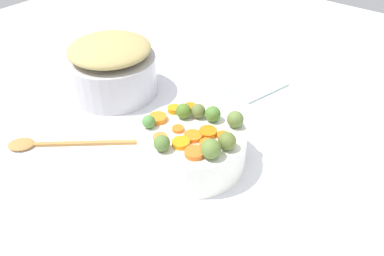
# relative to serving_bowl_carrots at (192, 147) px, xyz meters

# --- Properties ---
(tabletop) EXTENTS (2.40, 2.40, 0.02)m
(tabletop) POSITION_rel_serving_bowl_carrots_xyz_m (-0.01, 0.01, -0.05)
(tabletop) COLOR silver
(tabletop) RESTS_ON ground
(serving_bowl_carrots) EXTENTS (0.23, 0.23, 0.08)m
(serving_bowl_carrots) POSITION_rel_serving_bowl_carrots_xyz_m (0.00, 0.00, 0.00)
(serving_bowl_carrots) COLOR white
(serving_bowl_carrots) RESTS_ON tabletop
(metal_pot) EXTENTS (0.24, 0.24, 0.11)m
(metal_pot) POSITION_rel_serving_bowl_carrots_xyz_m (0.09, 0.35, 0.01)
(metal_pot) COLOR #B7B6BD
(metal_pot) RESTS_ON tabletop
(stuffing_mound) EXTENTS (0.22, 0.22, 0.05)m
(stuffing_mound) POSITION_rel_serving_bowl_carrots_xyz_m (0.09, 0.35, 0.09)
(stuffing_mound) COLOR tan
(stuffing_mound) RESTS_ON metal_pot
(carrot_slice_0) EXTENTS (0.06, 0.06, 0.01)m
(carrot_slice_0) POSITION_rel_serving_bowl_carrots_xyz_m (-0.05, -0.05, 0.05)
(carrot_slice_0) COLOR orange
(carrot_slice_0) RESTS_ON serving_bowl_carrots
(carrot_slice_1) EXTENTS (0.05, 0.05, 0.01)m
(carrot_slice_1) POSITION_rel_serving_bowl_carrots_xyz_m (0.01, -0.03, 0.05)
(carrot_slice_1) COLOR orange
(carrot_slice_1) RESTS_ON serving_bowl_carrots
(carrot_slice_2) EXTENTS (0.04, 0.04, 0.01)m
(carrot_slice_2) POSITION_rel_serving_bowl_carrots_xyz_m (-0.02, -0.05, 0.05)
(carrot_slice_2) COLOR orange
(carrot_slice_2) RESTS_ON serving_bowl_carrots
(carrot_slice_3) EXTENTS (0.05, 0.05, 0.01)m
(carrot_slice_3) POSITION_rel_serving_bowl_carrots_xyz_m (-0.01, 0.08, 0.05)
(carrot_slice_3) COLOR orange
(carrot_slice_3) RESTS_ON serving_bowl_carrots
(carrot_slice_4) EXTENTS (0.03, 0.03, 0.01)m
(carrot_slice_4) POSITION_rel_serving_bowl_carrots_xyz_m (-0.01, 0.03, 0.05)
(carrot_slice_4) COLOR orange
(carrot_slice_4) RESTS_ON serving_bowl_carrots
(carrot_slice_5) EXTENTS (0.04, 0.04, 0.01)m
(carrot_slice_5) POSITION_rel_serving_bowl_carrots_xyz_m (0.06, 0.06, 0.05)
(carrot_slice_5) COLOR orange
(carrot_slice_5) RESTS_ON serving_bowl_carrots
(carrot_slice_6) EXTENTS (0.03, 0.03, 0.01)m
(carrot_slice_6) POSITION_rel_serving_bowl_carrots_xyz_m (0.03, -0.06, 0.05)
(carrot_slice_6) COLOR orange
(carrot_slice_6) RESTS_ON serving_bowl_carrots
(carrot_slice_7) EXTENTS (0.04, 0.04, 0.01)m
(carrot_slice_7) POSITION_rel_serving_bowl_carrots_xyz_m (-0.06, 0.04, 0.05)
(carrot_slice_7) COLOR orange
(carrot_slice_7) RESTS_ON serving_bowl_carrots
(carrot_slice_8) EXTENTS (0.04, 0.04, 0.01)m
(carrot_slice_8) POSITION_rel_serving_bowl_carrots_xyz_m (-0.05, -0.01, 0.05)
(carrot_slice_8) COLOR orange
(carrot_slice_8) RESTS_ON serving_bowl_carrots
(carrot_slice_9) EXTENTS (0.05, 0.05, 0.01)m
(carrot_slice_9) POSITION_rel_serving_bowl_carrots_xyz_m (-0.02, -0.01, 0.05)
(carrot_slice_9) COLOR orange
(carrot_slice_9) RESTS_ON serving_bowl_carrots
(carrot_slice_10) EXTENTS (0.03, 0.03, 0.01)m
(carrot_slice_10) POSITION_rel_serving_bowl_carrots_xyz_m (0.03, 0.08, 0.05)
(carrot_slice_10) COLOR orange
(carrot_slice_10) RESTS_ON serving_bowl_carrots
(brussels_sprout_0) EXTENTS (0.04, 0.04, 0.04)m
(brussels_sprout_0) POSITION_rel_serving_bowl_carrots_xyz_m (0.00, -0.09, 0.06)
(brussels_sprout_0) COLOR #5C6D2E
(brussels_sprout_0) RESTS_ON serving_bowl_carrots
(brussels_sprout_1) EXTENTS (0.03, 0.03, 0.03)m
(brussels_sprout_1) POSITION_rel_serving_bowl_carrots_xyz_m (-0.05, 0.08, 0.06)
(brussels_sprout_1) COLOR #4F883F
(brussels_sprout_1) RESTS_ON serving_bowl_carrots
(brussels_sprout_2) EXTENTS (0.03, 0.03, 0.03)m
(brussels_sprout_2) POSITION_rel_serving_bowl_carrots_xyz_m (0.06, -0.01, 0.06)
(brussels_sprout_2) COLOR #4D7C30
(brussels_sprout_2) RESTS_ON serving_bowl_carrots
(brussels_sprout_3) EXTENTS (0.03, 0.03, 0.03)m
(brussels_sprout_3) POSITION_rel_serving_bowl_carrots_xyz_m (0.05, 0.02, 0.06)
(brussels_sprout_3) COLOR #5D6B34
(brussels_sprout_3) RESTS_ON serving_bowl_carrots
(brussels_sprout_4) EXTENTS (0.03, 0.03, 0.03)m
(brussels_sprout_4) POSITION_rel_serving_bowl_carrots_xyz_m (-0.08, 0.01, 0.06)
(brussels_sprout_4) COLOR #527332
(brussels_sprout_4) RESTS_ON serving_bowl_carrots
(brussels_sprout_5) EXTENTS (0.03, 0.03, 0.03)m
(brussels_sprout_5) POSITION_rel_serving_bowl_carrots_xyz_m (0.03, 0.05, 0.06)
(brussels_sprout_5) COLOR #4E7624
(brussels_sprout_5) RESTS_ON serving_bowl_carrots
(brussels_sprout_6) EXTENTS (0.04, 0.04, 0.04)m
(brussels_sprout_6) POSITION_rel_serving_bowl_carrots_xyz_m (-0.04, -0.08, 0.06)
(brussels_sprout_6) COLOR olive
(brussels_sprout_6) RESTS_ON serving_bowl_carrots
(brussels_sprout_7) EXTENTS (0.04, 0.04, 0.04)m
(brussels_sprout_7) POSITION_rel_serving_bowl_carrots_xyz_m (0.07, -0.06, 0.06)
(brussels_sprout_7) COLOR olive
(brussels_sprout_7) RESTS_ON serving_bowl_carrots
(wooden_spoon) EXTENTS (0.23, 0.25, 0.01)m
(wooden_spoon) POSITION_rel_serving_bowl_carrots_xyz_m (-0.17, 0.30, -0.04)
(wooden_spoon) COLOR #B27C40
(wooden_spoon) RESTS_ON tabletop
(dish_towel) EXTENTS (0.18, 0.14, 0.01)m
(dish_towel) POSITION_rel_serving_bowl_carrots_xyz_m (0.36, 0.06, -0.04)
(dish_towel) COLOR #9FB1B4
(dish_towel) RESTS_ON tabletop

